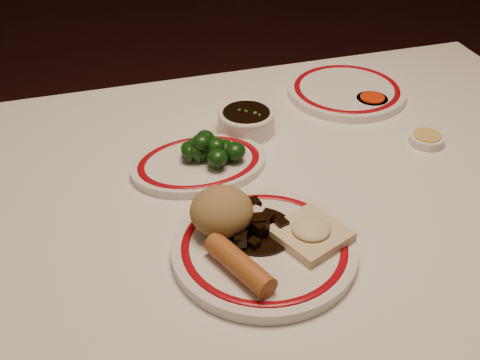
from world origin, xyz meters
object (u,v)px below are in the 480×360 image
at_px(dining_table, 296,227).
at_px(main_plate, 264,249).
at_px(spring_roll, 240,264).
at_px(broccoli_plate, 199,164).
at_px(broccoli_pile, 208,148).
at_px(soy_bowl, 246,122).
at_px(stirfry_heap, 257,227).
at_px(rice_mound, 222,211).
at_px(fried_wonton, 311,232).

height_order(dining_table, main_plate, main_plate).
xyz_separation_m(spring_roll, broccoli_plate, (0.01, 0.28, -0.02)).
xyz_separation_m(main_plate, broccoli_plate, (-0.04, 0.24, -0.00)).
xyz_separation_m(broccoli_pile, soy_bowl, (0.10, 0.10, -0.02)).
distance_m(spring_roll, stirfry_heap, 0.09).
relative_size(main_plate, spring_roll, 2.89).
relative_size(broccoli_plate, soy_bowl, 2.32).
distance_m(dining_table, stirfry_heap, 0.20).
height_order(rice_mound, stirfry_heap, rice_mound).
bearing_deg(broccoli_pile, rice_mound, -98.51).
xyz_separation_m(rice_mound, stirfry_heap, (0.05, -0.02, -0.02)).
bearing_deg(rice_mound, spring_roll, -91.10).
xyz_separation_m(dining_table, rice_mound, (-0.16, -0.09, 0.14)).
distance_m(rice_mound, fried_wonton, 0.13).
relative_size(spring_roll, fried_wonton, 0.96).
distance_m(fried_wonton, broccoli_pile, 0.26).
bearing_deg(main_plate, broccoli_pile, 94.78).
distance_m(spring_roll, broccoli_plate, 0.28).
bearing_deg(main_plate, stirfry_heap, 92.44).
bearing_deg(broccoli_pile, broccoli_plate, -176.39).
relative_size(rice_mound, soy_bowl, 0.87).
distance_m(rice_mound, stirfry_heap, 0.06).
relative_size(fried_wonton, soy_bowl, 1.15).
xyz_separation_m(stirfry_heap, broccoli_plate, (-0.04, 0.21, -0.02)).
relative_size(broccoli_plate, broccoli_pile, 2.29).
bearing_deg(rice_mound, fried_wonton, -25.89).
bearing_deg(spring_roll, dining_table, 26.98).
bearing_deg(fried_wonton, broccoli_pile, 109.91).
height_order(dining_table, broccoli_pile, broccoli_pile).
bearing_deg(stirfry_heap, main_plate, -87.56).
xyz_separation_m(rice_mound, broccoli_plate, (0.01, 0.19, -0.04)).
distance_m(main_plate, soy_bowl, 0.35).
bearing_deg(fried_wonton, dining_table, 74.33).
height_order(stirfry_heap, broccoli_pile, broccoli_pile).
relative_size(dining_table, spring_roll, 10.20).
height_order(main_plate, stirfry_heap, stirfry_heap).
distance_m(main_plate, fried_wonton, 0.07).
relative_size(rice_mound, broccoli_pile, 0.86).
bearing_deg(dining_table, spring_roll, -130.78).
distance_m(rice_mound, broccoli_pile, 0.19).
bearing_deg(stirfry_heap, rice_mound, 153.69).
height_order(main_plate, fried_wonton, fried_wonton).
xyz_separation_m(broccoli_plate, broccoli_pile, (0.02, 0.00, 0.03)).
bearing_deg(stirfry_heap, fried_wonton, -25.60).
distance_m(fried_wonton, broccoli_plate, 0.27).
height_order(spring_roll, broccoli_pile, broccoli_pile).
bearing_deg(rice_mound, soy_bowl, 66.00).
xyz_separation_m(spring_roll, fried_wonton, (0.12, 0.04, -0.01)).
bearing_deg(dining_table, broccoli_plate, 146.52).
xyz_separation_m(main_plate, stirfry_heap, (-0.00, 0.03, 0.02)).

